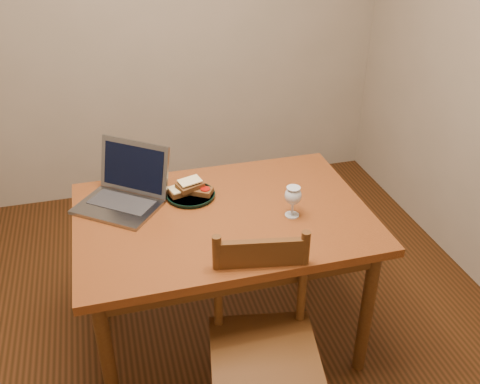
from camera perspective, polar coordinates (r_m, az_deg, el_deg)
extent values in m
cube|color=black|center=(2.85, -3.54, -15.25)|extent=(3.20, 3.20, 0.02)
cube|color=gray|center=(3.66, -9.84, 18.64)|extent=(3.20, 0.02, 2.60)
cube|color=#53240D|center=(2.40, -1.84, -2.73)|extent=(1.30, 0.90, 0.04)
cylinder|color=#41220D|center=(2.32, -13.87, -17.37)|extent=(0.06, 0.06, 0.70)
cylinder|color=#41220D|center=(2.53, 13.35, -12.30)|extent=(0.06, 0.06, 0.70)
cylinder|color=#41220D|center=(2.87, -14.70, -6.52)|extent=(0.06, 0.06, 0.70)
cylinder|color=#41220D|center=(3.04, 7.11, -3.26)|extent=(0.06, 0.06, 0.70)
cube|color=#41220D|center=(2.19, 2.59, -16.83)|extent=(0.48, 0.47, 0.04)
cube|color=#41220D|center=(2.05, 2.28, -6.58)|extent=(0.34, 0.09, 0.12)
cylinder|color=black|center=(2.51, -5.27, -0.34)|extent=(0.23, 0.23, 0.02)
cube|color=slate|center=(2.48, -12.94, -1.60)|extent=(0.43, 0.41, 0.02)
cube|color=slate|center=(2.53, -11.22, 2.65)|extent=(0.33, 0.28, 0.24)
cube|color=black|center=(2.53, -11.22, 2.65)|extent=(0.28, 0.24, 0.20)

